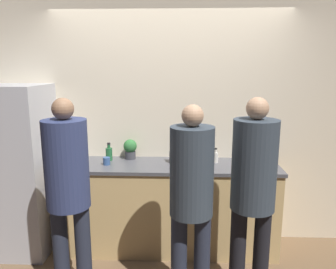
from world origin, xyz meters
TOP-DOWN VIEW (x-y plane):
  - ground_plane at (0.00, 0.00)m, footprint 14.00×14.00m
  - wall_back at (0.00, 0.62)m, footprint 5.20×0.06m
  - counter at (0.00, 0.34)m, footprint 2.24×0.60m
  - refrigerator at (-1.60, 0.27)m, footprint 0.73×0.69m
  - person_left at (-0.78, -0.47)m, footprint 0.35×0.35m
  - person_center at (0.21, -0.53)m, footprint 0.34×0.34m
  - person_right at (0.69, -0.45)m, footprint 0.35×0.35m
  - fruit_bowl at (0.26, 0.24)m, footprint 0.26×0.26m
  - utensil_crock at (0.06, 0.38)m, footprint 0.12×0.12m
  - bottle_clear at (0.49, 0.40)m, footprint 0.05×0.05m
  - bottle_green at (-0.64, 0.44)m, footprint 0.07×0.07m
  - cup_blue at (-0.63, 0.28)m, footprint 0.07×0.07m
  - potted_plant at (-0.42, 0.50)m, footprint 0.14×0.14m

SIDE VIEW (x-z plane):
  - ground_plane at x=0.00m, z-range 0.00..0.00m
  - counter at x=0.00m, z-range 0.00..0.94m
  - refrigerator at x=-1.60m, z-range 0.00..1.75m
  - person_center at x=0.21m, z-range 0.15..1.80m
  - cup_blue at x=-0.63m, z-range 0.94..1.02m
  - fruit_bowl at x=0.26m, z-range 0.92..1.07m
  - bottle_clear at x=0.49m, z-range 0.92..1.08m
  - utensil_crock at x=0.06m, z-range 0.88..1.13m
  - person_left at x=-0.78m, z-range 0.16..1.85m
  - bottle_green at x=-0.64m, z-range 0.92..1.11m
  - person_right at x=0.69m, z-range 0.16..1.86m
  - potted_plant at x=-0.42m, z-range 0.95..1.16m
  - wall_back at x=0.00m, z-range 0.00..2.60m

